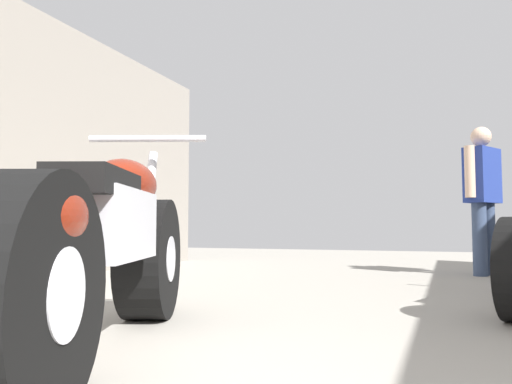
% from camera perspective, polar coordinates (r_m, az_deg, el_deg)
% --- Properties ---
extents(ground_plane, '(16.40, 16.40, 0.00)m').
position_cam_1_polar(ground_plane, '(3.46, 9.76, -12.58)').
color(ground_plane, '#9E998E').
extents(motorcycle_maroon_cruiser, '(1.05, 2.18, 1.04)m').
position_cam_1_polar(motorcycle_maroon_cruiser, '(2.21, -16.56, -6.21)').
color(motorcycle_maroon_cruiser, black).
rests_on(motorcycle_maroon_cruiser, ground_plane).
extents(mechanic_in_blue, '(0.42, 0.62, 1.62)m').
position_cam_1_polar(mechanic_in_blue, '(6.07, 24.07, 0.13)').
color(mechanic_in_blue, '#384766').
rests_on(mechanic_in_blue, ground_plane).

